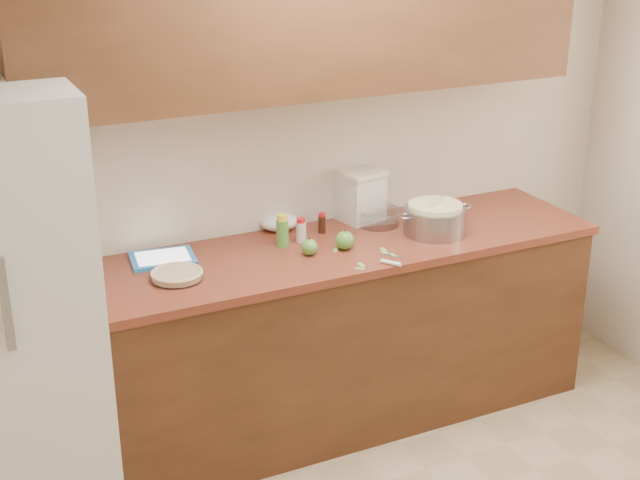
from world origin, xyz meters
name	(u,v)px	position (x,y,z in m)	size (l,w,h in m)	color
room_shell	(537,295)	(0.00, 0.00, 1.30)	(3.60, 3.60, 3.60)	tan
counter_run	(325,335)	(0.00, 1.48, 0.46)	(2.64, 0.68, 0.92)	#542D17
upper_cabinets	(311,14)	(0.00, 1.63, 1.95)	(2.60, 0.34, 0.70)	#562F1A
fridge	(0,314)	(-1.44, 1.44, 0.90)	(0.70, 0.70, 1.80)	silver
pie	(177,275)	(-0.72, 1.42, 0.94)	(0.23, 0.23, 0.04)	silver
colander	(435,219)	(0.54, 1.41, 0.99)	(0.40, 0.30, 0.15)	gray
flour_canister	(359,194)	(0.31, 1.73, 1.05)	(0.25, 0.25, 0.26)	silver
tablet	(163,258)	(-0.72, 1.64, 0.93)	(0.30, 0.24, 0.02)	#2980C5
paring_knife	(391,262)	(0.17, 1.17, 0.93)	(0.13, 0.17, 0.02)	gray
lemon_bottle	(282,231)	(-0.18, 1.57, 0.99)	(0.06, 0.06, 0.15)	#4C8C38
cinnamon_shaker	(301,231)	(-0.08, 1.58, 0.98)	(0.05, 0.05, 0.12)	beige
vanilla_bottle	(322,223)	(0.06, 1.64, 0.97)	(0.04, 0.04, 0.10)	black
mixing_bowl	(378,216)	(0.36, 1.62, 0.96)	(0.22, 0.22, 0.08)	silver
paper_towel	(280,222)	(-0.10, 1.77, 0.96)	(0.18, 0.15, 0.08)	white
apple_left	(310,247)	(-0.11, 1.42, 0.96)	(0.07, 0.07, 0.09)	#4C8E2F
apple_center	(345,240)	(0.07, 1.41, 0.96)	(0.09, 0.09, 0.10)	#4C8E2F
peel_a	(393,255)	(0.23, 1.25, 0.92)	(0.04, 0.02, 0.00)	#88B357
peel_b	(361,265)	(0.05, 1.21, 0.92)	(0.05, 0.02, 0.00)	#88B357
peel_c	(336,250)	(0.02, 1.42, 0.92)	(0.05, 0.02, 0.00)	#88B357
peel_d	(384,250)	(0.22, 1.32, 0.92)	(0.05, 0.02, 0.00)	#88B357
peel_e	(385,253)	(0.21, 1.29, 0.92)	(0.04, 0.02, 0.00)	#88B357
peel_f	(360,269)	(0.02, 1.18, 0.92)	(0.04, 0.02, 0.00)	#88B357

